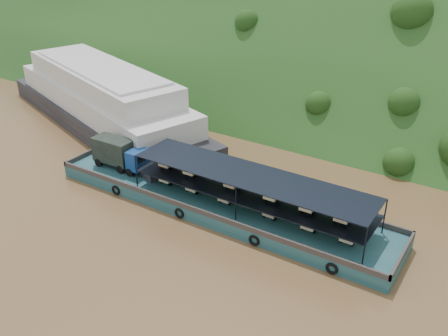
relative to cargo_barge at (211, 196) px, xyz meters
The scene contains 4 objects.
ground 2.46m from the cargo_barge, 21.72° to the right, with size 160.00×160.00×0.00m, color brown.
hillside 35.26m from the cargo_barge, 86.66° to the left, with size 140.00×28.00×28.00m, color #183714.
cargo_barge is the anchor object (origin of this frame).
passenger_ferry 25.82m from the cargo_barge, 157.67° to the left, with size 41.16×22.32×8.11m.
Camera 1 is at (21.51, -33.49, 25.29)m, focal length 40.00 mm.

